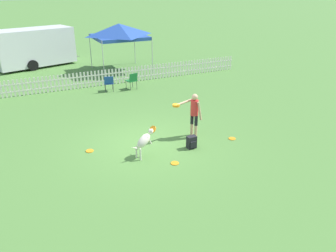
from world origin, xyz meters
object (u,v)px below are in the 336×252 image
object	(u,v)px
folding_chair_blue_left	(132,80)
leaping_dog	(144,140)
handler_person	(193,110)
frisbee_near_handler	(90,151)
frisbee_midfield	(175,163)
equipment_trailer	(34,47)
frisbee_near_dog	(232,139)
folding_chair_center	(109,82)
canopy_tent_main	(119,31)
backpack_on_grass	(192,142)

from	to	relation	value
folding_chair_blue_left	leaping_dog	bearing A→B (deg)	59.47
handler_person	frisbee_near_handler	xyz separation A→B (m)	(-3.69, 0.46, -1.00)
frisbee_near_handler	leaping_dog	bearing A→B (deg)	-36.23
frisbee_midfield	equipment_trailer	xyz separation A→B (m)	(-2.53, 15.73, 1.29)
frisbee_near_handler	frisbee_near_dog	xyz separation A→B (m)	(4.86, -1.30, 0.00)
handler_person	frisbee_near_dog	world-z (taller)	handler_person
folding_chair_center	canopy_tent_main	xyz separation A→B (m)	(1.97, 4.00, 1.98)
leaping_dog	frisbee_near_handler	xyz separation A→B (m)	(-1.54, 1.13, -0.57)
equipment_trailer	canopy_tent_main	bearing A→B (deg)	-53.47
folding_chair_center	equipment_trailer	world-z (taller)	equipment_trailer
handler_person	frisbee_midfield	world-z (taller)	handler_person
backpack_on_grass	leaping_dog	bearing A→B (deg)	175.00
handler_person	canopy_tent_main	xyz separation A→B (m)	(0.78, 10.60, 1.45)
frisbee_midfield	canopy_tent_main	xyz separation A→B (m)	(2.27, 12.12, 2.45)
handler_person	backpack_on_grass	xyz separation A→B (m)	(-0.50, -0.81, -0.80)
frisbee_near_handler	canopy_tent_main	size ratio (longest dim) A/B	0.08
handler_person	folding_chair_blue_left	world-z (taller)	handler_person
frisbee_near_dog	canopy_tent_main	xyz separation A→B (m)	(-0.40, 11.44, 2.45)
frisbee_midfield	folding_chair_center	world-z (taller)	folding_chair_center
frisbee_midfield	folding_chair_blue_left	bearing A→B (deg)	79.25
folding_chair_center	frisbee_midfield	bearing A→B (deg)	99.42
backpack_on_grass	equipment_trailer	bearing A→B (deg)	103.19
frisbee_midfield	backpack_on_grass	distance (m)	1.23
frisbee_near_handler	frisbee_midfield	size ratio (longest dim) A/B	1.00
folding_chair_center	frisbee_near_dog	bearing A→B (deg)	119.16
leaping_dog	frisbee_midfield	world-z (taller)	leaping_dog
frisbee_near_handler	folding_chair_blue_left	xyz separation A→B (m)	(3.70, 5.96, 0.52)
frisbee_near_dog	frisbee_midfield	distance (m)	2.75
canopy_tent_main	equipment_trailer	xyz separation A→B (m)	(-4.80, 3.61, -1.16)
leaping_dog	folding_chair_blue_left	bearing A→B (deg)	146.07
frisbee_midfield	folding_chair_blue_left	size ratio (longest dim) A/B	0.28
frisbee_near_dog	backpack_on_grass	bearing A→B (deg)	179.18
leaping_dog	frisbee_near_dog	xyz separation A→B (m)	(3.33, -0.17, -0.57)
backpack_on_grass	frisbee_near_handler	bearing A→B (deg)	158.28
leaping_dog	frisbee_near_dog	distance (m)	3.38
frisbee_near_dog	canopy_tent_main	bearing A→B (deg)	91.98
equipment_trailer	backpack_on_grass	bearing A→B (deg)	-93.30
handler_person	equipment_trailer	world-z (taller)	equipment_trailer
frisbee_near_dog	canopy_tent_main	size ratio (longest dim) A/B	0.08
frisbee_near_handler	folding_chair_center	bearing A→B (deg)	67.90
frisbee_near_handler	folding_chair_center	world-z (taller)	folding_chair_center
handler_person	folding_chair_center	bearing A→B (deg)	-6.69
leaping_dog	folding_chair_blue_left	size ratio (longest dim) A/B	1.10
handler_person	equipment_trailer	xyz separation A→B (m)	(-4.02, 14.22, 0.29)
frisbee_midfield	leaping_dog	bearing A→B (deg)	128.05
leaping_dog	backpack_on_grass	bearing A→B (deg)	68.07
handler_person	canopy_tent_main	distance (m)	10.73
frisbee_near_dog	canopy_tent_main	distance (m)	11.71
backpack_on_grass	equipment_trailer	distance (m)	15.47
handler_person	frisbee_midfield	xyz separation A→B (m)	(-1.49, -1.51, -1.00)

